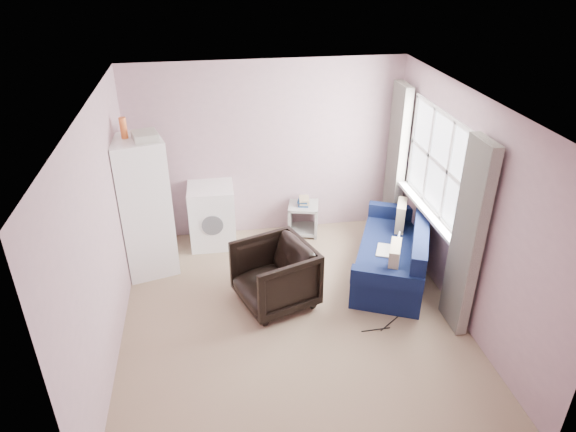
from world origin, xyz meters
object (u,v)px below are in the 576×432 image
at_px(armchair, 275,273).
at_px(fridge, 143,206).
at_px(side_table, 303,216).
at_px(sofa, 396,255).
at_px(washing_machine, 212,214).

xyz_separation_m(armchair, fridge, (-1.51, 0.99, 0.49)).
height_order(armchair, fridge, fridge).
relative_size(side_table, sofa, 0.29).
bearing_deg(sofa, armchair, -144.31).
distance_m(armchair, washing_machine, 1.66).
distance_m(armchair, sofa, 1.65).
xyz_separation_m(washing_machine, side_table, (1.32, 0.06, -0.19)).
bearing_deg(armchair, washing_machine, -175.76).
relative_size(fridge, sofa, 1.03).
distance_m(fridge, sofa, 3.25).
bearing_deg(fridge, armchair, -48.13).
bearing_deg(side_table, fridge, -164.59).
xyz_separation_m(armchair, side_table, (0.64, 1.58, -0.15)).
bearing_deg(washing_machine, armchair, -65.03).
bearing_deg(sofa, washing_machine, 176.66).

